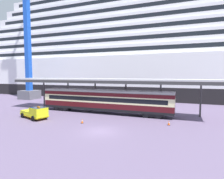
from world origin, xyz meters
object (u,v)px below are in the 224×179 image
Objects in this scene: train_carriage at (104,100)px; dockside_crane at (28,23)px; traffic_cone_mid at (82,121)px; traffic_cone_near at (169,123)px; service_truck at (36,112)px; cruise_ship at (177,51)px.

dockside_crane is at bearing 159.04° from train_carriage.
train_carriage is 37.90× the size of traffic_cone_mid.
traffic_cone_near is at bearing 16.11° from traffic_cone_mid.
traffic_cone_near is 45.78m from dockside_crane.
traffic_cone_mid is at bearing 1.61° from service_truck.
train_carriage is at bearing -108.40° from cruise_ship.
service_truck is at bearing -115.26° from cruise_ship.
dockside_crane reaches higher than traffic_cone_near.
train_carriage reaches higher than traffic_cone_mid.
dockside_crane is (-38.21, 14.58, 20.58)m from traffic_cone_near.
traffic_cone_mid is (8.08, 0.23, -0.68)m from service_truck.
cruise_ship is at bearing 90.56° from traffic_cone_near.
train_carriage is (-10.92, -32.84, -11.89)m from cruise_ship.
traffic_cone_near is (19.53, 3.53, -0.69)m from service_truck.
dockside_crane is (-26.93, 10.31, 18.57)m from train_carriage.
cruise_ship is 28.61× the size of service_truck.
cruise_ship is at bearing 71.60° from train_carriage.
cruise_ship is 259.27× the size of traffic_cone_near.
service_truck is 8.89× the size of traffic_cone_mid.
dockside_crane reaches higher than service_truck.
train_carriage reaches higher than service_truck.
cruise_ship is 254.50× the size of traffic_cone_mid.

